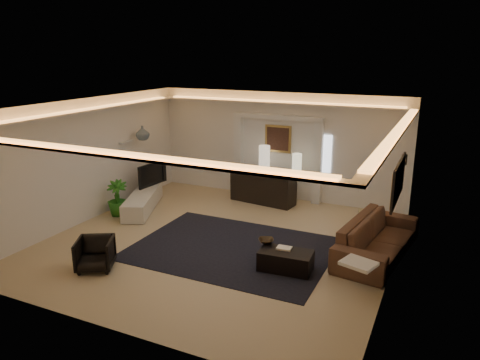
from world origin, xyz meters
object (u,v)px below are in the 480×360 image
at_px(console, 263,188).
at_px(sofa, 378,238).
at_px(coffee_table, 286,260).
at_px(armchair, 95,254).

distance_m(console, sofa, 3.96).
xyz_separation_m(console, coffee_table, (1.89, -3.51, -0.20)).
height_order(console, coffee_table, console).
bearing_deg(sofa, armchair, 129.09).
height_order(console, armchair, console).
height_order(coffee_table, armchair, armchair).
relative_size(sofa, armchair, 3.88).
height_order(sofa, coffee_table, sofa).
bearing_deg(armchair, console, 46.17).
xyz_separation_m(console, sofa, (3.32, -2.15, -0.02)).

